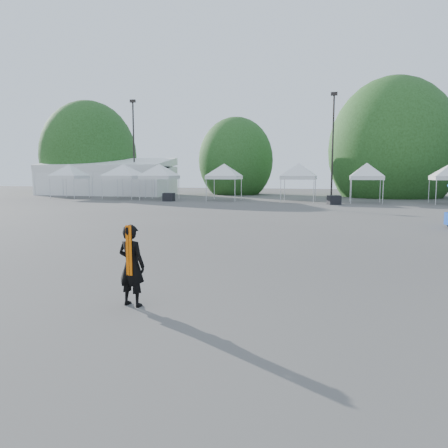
# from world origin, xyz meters

# --- Properties ---
(ground) EXTENTS (120.00, 120.00, 0.00)m
(ground) POSITION_xyz_m (0.00, 0.00, 0.00)
(ground) COLOR #474442
(ground) RESTS_ON ground
(marquee) EXTENTS (15.00, 6.25, 4.23)m
(marquee) POSITION_xyz_m (-22.00, 35.00, 1.97)
(marquee) COLOR white
(marquee) RESTS_ON ground
(light_pole_west) EXTENTS (0.60, 0.25, 10.30)m
(light_pole_west) POSITION_xyz_m (-18.00, 34.00, 5.77)
(light_pole_west) COLOR black
(light_pole_west) RESTS_ON ground
(light_pole_east) EXTENTS (0.60, 0.25, 9.80)m
(light_pole_east) POSITION_xyz_m (3.00, 32.00, 5.52)
(light_pole_east) COLOR black
(light_pole_east) RESTS_ON ground
(tree_far_w) EXTENTS (4.80, 4.80, 7.30)m
(tree_far_w) POSITION_xyz_m (-26.00, 38.00, 4.54)
(tree_far_w) COLOR #382314
(tree_far_w) RESTS_ON ground
(tree_mid_w) EXTENTS (4.16, 4.16, 6.33)m
(tree_mid_w) POSITION_xyz_m (-8.00, 40.00, 3.93)
(tree_mid_w) COLOR #382314
(tree_mid_w) RESTS_ON ground
(tree_mid_e) EXTENTS (5.12, 5.12, 7.79)m
(tree_mid_e) POSITION_xyz_m (9.00, 39.00, 4.84)
(tree_mid_e) COLOR #382314
(tree_mid_e) RESTS_ON ground
(tent_a) EXTENTS (4.01, 4.01, 3.88)m
(tent_a) POSITION_xyz_m (-22.08, 28.04, 3.06)
(tent_a) COLOR silver
(tent_a) RESTS_ON ground
(tent_b) EXTENTS (4.61, 4.61, 3.88)m
(tent_b) POSITION_xyz_m (-16.54, 28.72, 3.06)
(tent_b) COLOR silver
(tent_b) RESTS_ON ground
(tent_c) EXTENTS (4.23, 4.23, 3.88)m
(tent_c) POSITION_xyz_m (-12.58, 28.12, 3.06)
(tent_c) COLOR silver
(tent_c) RESTS_ON ground
(tent_d) EXTENTS (3.99, 3.99, 3.88)m
(tent_d) POSITION_xyz_m (-6.44, 28.49, 3.06)
(tent_d) COLOR silver
(tent_d) RESTS_ON ground
(tent_e) EXTENTS (4.19, 4.19, 3.88)m
(tent_e) POSITION_xyz_m (0.26, 28.47, 3.06)
(tent_e) COLOR silver
(tent_e) RESTS_ON ground
(tent_f) EXTENTS (3.75, 3.75, 3.88)m
(tent_f) POSITION_xyz_m (5.84, 28.14, 3.06)
(tent_f) COLOR silver
(tent_f) RESTS_ON ground
(man) EXTENTS (0.63, 0.48, 1.56)m
(man) POSITION_xyz_m (-0.19, -2.63, 0.78)
(man) COLOR black
(man) RESTS_ON ground
(crate_west) EXTENTS (0.94, 0.73, 0.73)m
(crate_west) POSITION_xyz_m (-10.91, 26.17, 0.36)
(crate_west) COLOR black
(crate_west) RESTS_ON ground
(crate_mid) EXTENTS (1.15, 1.05, 0.73)m
(crate_mid) POSITION_xyz_m (3.30, 25.57, 0.37)
(crate_mid) COLOR black
(crate_mid) RESTS_ON ground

